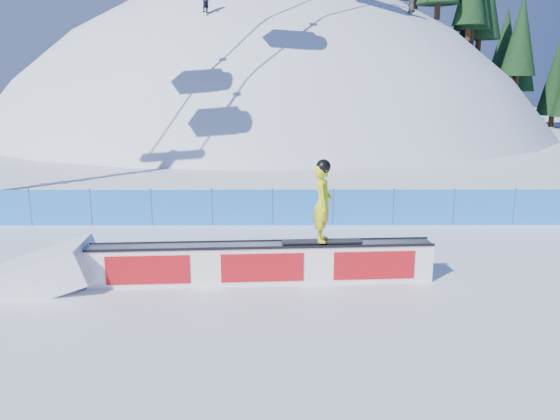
{
  "coord_description": "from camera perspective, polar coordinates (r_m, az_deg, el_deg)",
  "views": [
    {
      "loc": [
        1.19,
        -13.04,
        4.76
      ],
      "look_at": [
        1.24,
        1.09,
        1.34
      ],
      "focal_mm": 35.0,
      "sensor_mm": 36.0,
      "label": 1
    }
  ],
  "objects": [
    {
      "name": "ground",
      "position": [
        13.93,
        -5.11,
        -6.44
      ],
      "size": [
        160.0,
        160.0,
        0.0
      ],
      "primitive_type": "plane",
      "color": "white",
      "rests_on": "ground"
    },
    {
      "name": "snow_hill",
      "position": [
        59.57,
        -1.35,
        -8.87
      ],
      "size": [
        64.0,
        64.0,
        64.0
      ],
      "color": "white",
      "rests_on": "ground"
    },
    {
      "name": "treeline",
      "position": [
        59.75,
        23.59,
        16.92
      ],
      "size": [
        24.01,
        12.99,
        20.67
      ],
      "color": "#352015",
      "rests_on": "ground"
    },
    {
      "name": "safety_fence",
      "position": [
        18.07,
        -3.97,
        0.25
      ],
      "size": [
        22.05,
        0.05,
        1.3
      ],
      "color": "blue",
      "rests_on": "ground"
    },
    {
      "name": "rail_box",
      "position": [
        13.04,
        -1.89,
        -5.56
      ],
      "size": [
        8.16,
        1.04,
        0.98
      ],
      "rotation": [
        0.0,
        0.0,
        0.06
      ],
      "color": "white",
      "rests_on": "ground"
    },
    {
      "name": "snow_ramp",
      "position": [
        14.04,
        -23.3,
        -7.39
      ],
      "size": [
        2.5,
        1.65,
        1.51
      ],
      "primitive_type": null,
      "rotation": [
        0.0,
        -0.31,
        0.06
      ],
      "color": "white",
      "rests_on": "ground"
    },
    {
      "name": "snowboarder",
      "position": [
        12.76,
        4.48,
        0.83
      ],
      "size": [
        1.91,
        0.71,
        1.98
      ],
      "rotation": [
        0.0,
        0.0,
        1.46
      ],
      "color": "black",
      "rests_on": "rail_box"
    }
  ]
}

